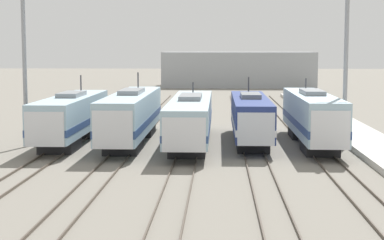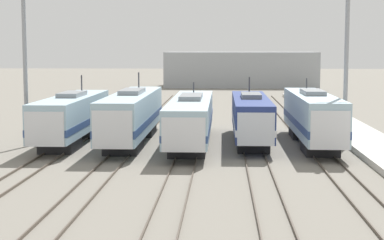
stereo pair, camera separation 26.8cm
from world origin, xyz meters
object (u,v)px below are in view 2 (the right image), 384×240
at_px(catenary_tower_left, 25,60).
at_px(catenary_tower_right, 346,60).
at_px(locomotive_center_right, 251,118).
at_px(locomotive_far_right, 313,117).
at_px(locomotive_center, 191,119).
at_px(locomotive_center_left, 131,116).
at_px(locomotive_far_left, 71,117).

distance_m(catenary_tower_left, catenary_tower_right, 24.22).
height_order(locomotive_center_right, catenary_tower_left, catenary_tower_left).
bearing_deg(catenary_tower_right, locomotive_center_right, 160.54).
bearing_deg(locomotive_far_right, locomotive_center, 179.35).
relative_size(locomotive_center_left, catenary_tower_left, 1.45).
bearing_deg(locomotive_center, locomotive_far_left, 179.97).
distance_m(locomotive_center_right, catenary_tower_left, 18.09).
bearing_deg(locomotive_center_right, locomotive_center_left, -177.11).
bearing_deg(locomotive_center, locomotive_center_right, 11.22).
distance_m(locomotive_far_right, catenary_tower_left, 22.55).
distance_m(locomotive_far_left, locomotive_center_right, 14.27).
height_order(locomotive_center, locomotive_far_right, locomotive_far_right).
bearing_deg(locomotive_center_right, catenary_tower_left, -171.98).
bearing_deg(catenary_tower_left, locomotive_center_left, 14.08).
height_order(locomotive_center_left, locomotive_far_right, locomotive_center_left).
bearing_deg(locomotive_center_left, locomotive_center, -5.57).
relative_size(locomotive_far_right, catenary_tower_right, 1.31).
bearing_deg(locomotive_center_left, catenary_tower_right, -6.82).
height_order(locomotive_center, catenary_tower_right, catenary_tower_right).
bearing_deg(locomotive_far_left, locomotive_center, -0.03).
distance_m(locomotive_far_left, catenary_tower_left, 5.70).
xyz_separation_m(locomotive_far_left, locomotive_center_right, (14.24, 0.94, -0.05)).
xyz_separation_m(locomotive_far_left, locomotive_center_left, (4.75, 0.46, 0.10)).
relative_size(locomotive_far_left, locomotive_center_left, 0.86).
height_order(locomotive_center, locomotive_center_right, locomotive_center_right).
relative_size(locomotive_center_left, locomotive_center, 0.95).
relative_size(locomotive_far_left, catenary_tower_right, 1.26).
height_order(locomotive_far_left, locomotive_center_left, locomotive_center_left).
height_order(catenary_tower_left, catenary_tower_right, same).
bearing_deg(locomotive_far_left, catenary_tower_right, -4.07).
bearing_deg(locomotive_center, catenary_tower_right, -7.33).
xyz_separation_m(locomotive_center, catenary_tower_right, (11.65, -1.50, 4.64)).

